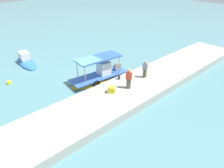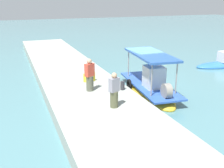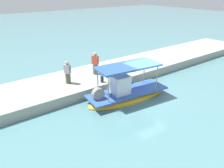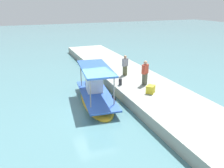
# 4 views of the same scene
# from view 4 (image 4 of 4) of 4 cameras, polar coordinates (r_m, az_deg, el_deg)

# --- Properties ---
(ground_plane) EXTENTS (120.00, 120.00, 0.00)m
(ground_plane) POSITION_cam_4_polar(r_m,az_deg,el_deg) (14.48, -4.53, -6.76)
(ground_plane) COLOR slate
(dock_quay) EXTENTS (36.00, 4.56, 0.70)m
(dock_quay) POSITION_cam_4_polar(r_m,az_deg,el_deg) (16.09, 10.80, -2.86)
(dock_quay) COLOR #9DA298
(dock_quay) RESTS_ON ground_plane
(main_fishing_boat) EXTENTS (6.18, 2.56, 2.79)m
(main_fishing_boat) POSITION_cam_4_polar(r_m,az_deg,el_deg) (15.69, -4.02, -2.91)
(main_fishing_boat) COLOR gold
(main_fishing_boat) RESTS_ON ground_plane
(fisherman_near_bollard) EXTENTS (0.48, 0.53, 1.67)m
(fisherman_near_bollard) POSITION_cam_4_polar(r_m,az_deg,el_deg) (18.88, 3.26, 4.45)
(fisherman_near_bollard) COLOR #515439
(fisherman_near_bollard) RESTS_ON dock_quay
(fisherman_by_crate) EXTENTS (0.53, 0.58, 1.79)m
(fisherman_by_crate) POSITION_cam_4_polar(r_m,az_deg,el_deg) (16.82, 8.20, 2.52)
(fisherman_by_crate) COLOR #535645
(fisherman_by_crate) RESTS_ON dock_quay
(mooring_bollard) EXTENTS (0.24, 0.24, 0.48)m
(mooring_bollard) POSITION_cam_4_polar(r_m,az_deg,el_deg) (16.70, 2.09, 0.54)
(mooring_bollard) COLOR #2D2D33
(mooring_bollard) RESTS_ON dock_quay
(cargo_crate) EXTENTS (0.76, 0.77, 0.52)m
(cargo_crate) POSITION_cam_4_polar(r_m,az_deg,el_deg) (15.48, 9.60, -1.28)
(cargo_crate) COLOR yellow
(cargo_crate) RESTS_ON dock_quay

